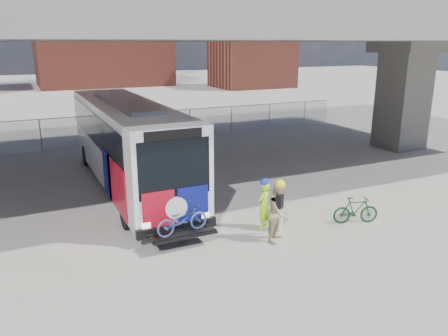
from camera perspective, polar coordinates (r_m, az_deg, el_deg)
ground at (r=16.57m, az=-2.41°, el=-4.92°), size 160.00×160.00×0.00m
bus at (r=18.72m, az=-12.53°, el=3.89°), size 2.67×12.96×3.69m
overpass at (r=19.24m, az=-7.55°, el=17.75°), size 40.00×16.00×7.95m
chainlink_fence at (r=27.32m, az=-12.41°, el=6.17°), size 30.00×0.06×30.00m
brick_buildings at (r=62.92m, az=-19.42°, el=14.69°), size 54.00×22.00×12.00m
bollard at (r=14.32m, az=7.06°, el=-5.49°), size 0.34×0.34×1.30m
cyclist_hivis at (r=14.41m, az=5.24°, el=-4.72°), size 0.68×0.59×1.73m
cyclist_tan at (r=13.54m, az=7.22°, el=-5.72°), size 1.11×1.08×1.98m
bike_parked at (r=15.50m, az=16.83°, el=-5.30°), size 1.61×0.94×0.93m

